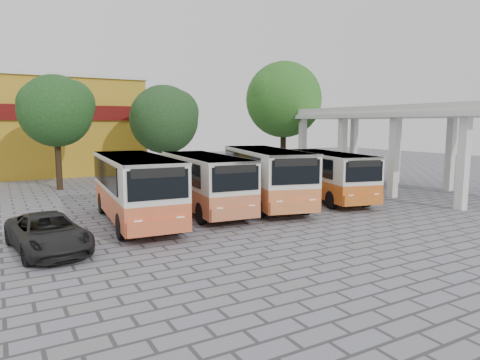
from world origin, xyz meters
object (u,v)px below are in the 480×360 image
bus_far_left (135,184)px  bus_centre_right (266,173)px  parked_car (48,233)px  bus_far_right (327,173)px  bus_centre_left (205,179)px

bus_far_left → bus_centre_right: (7.08, 0.46, 0.04)m
bus_far_left → parked_car: size_ratio=1.82×
bus_far_left → bus_centre_right: bearing=8.1°
parked_car → bus_far_left: bearing=27.8°
bus_far_left → bus_far_right: (11.08, 0.19, -0.13)m
bus_centre_left → bus_centre_right: size_ratio=0.90×
bus_far_left → bus_far_right: bearing=5.3°
bus_far_right → bus_far_left: bearing=-165.8°
bus_far_left → bus_far_right: size_ratio=1.05×
bus_far_left → bus_centre_left: 3.70m
bus_far_right → parked_car: bus_far_right is taller
bus_centre_left → bus_centre_right: (3.44, -0.19, 0.12)m
bus_centre_left → parked_car: (-7.47, -3.39, -0.98)m
bus_far_right → bus_centre_left: bearing=-170.3°
bus_far_left → bus_centre_left: size_ratio=1.05×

